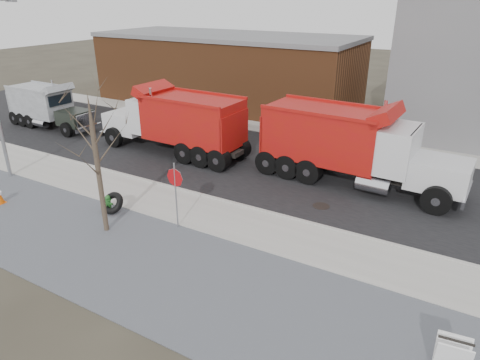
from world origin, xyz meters
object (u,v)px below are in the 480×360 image
Objects in this scene: sandwich_board at (452,358)px; dump_truck_grey at (47,105)px; dump_truck_red_b at (176,120)px; truck_tire at (113,203)px; dump_truck_red_a at (350,143)px; stop_sign at (175,184)px; fire_hydrant at (108,204)px.

dump_truck_grey reaches higher than sandwich_board.
dump_truck_red_b is 1.35× the size of dump_truck_grey.
sandwich_board is at bearing 149.93° from dump_truck_red_b.
truck_tire is 10.53m from dump_truck_red_a.
dump_truck_red_a is (7.17, 7.56, 1.50)m from truck_tire.
dump_truck_red_a is 9.24m from dump_truck_red_b.
dump_truck_red_b is at bearing 2.27° from dump_truck_grey.
dump_truck_red_b reaches higher than dump_truck_grey.
fire_hydrant is at bearing -148.81° from stop_sign.
sandwich_board is 0.12× the size of dump_truck_red_b.
dump_truck_red_a is 1.48× the size of dump_truck_grey.
dump_truck_red_a reaches higher than sandwich_board.
dump_truck_red_b is at bearing 106.55° from truck_tire.
sandwich_board is (12.49, -2.02, 0.13)m from truck_tire.
sandwich_board is 0.16× the size of dump_truck_grey.
fire_hydrant is at bearing -167.48° from truck_tire.
stop_sign is 16.56m from dump_truck_grey.
fire_hydrant is 0.75× the size of truck_tire.
truck_tire is at bearing 107.91° from dump_truck_red_b.
stop_sign is (2.97, 0.33, 1.36)m from truck_tire.
sandwich_board is 11.03m from dump_truck_red_a.
truck_tire is 0.10× the size of dump_truck_red_a.
truck_tire is at bearing -27.18° from dump_truck_grey.
fire_hydrant is 10.71m from dump_truck_red_a.
dump_truck_red_b is at bearing -172.83° from dump_truck_red_a.
dump_truck_red_b reaches higher than sandwich_board.
truck_tire is (0.20, 0.04, 0.08)m from fire_hydrant.
truck_tire is 12.65m from sandwich_board.
fire_hydrant is 0.09× the size of dump_truck_red_b.
dump_truck_grey is at bearing 2.30° from dump_truck_red_b.
dump_truck_red_a is at bearing 84.28° from stop_sign.
dump_truck_red_b is at bearing 151.94° from stop_sign.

